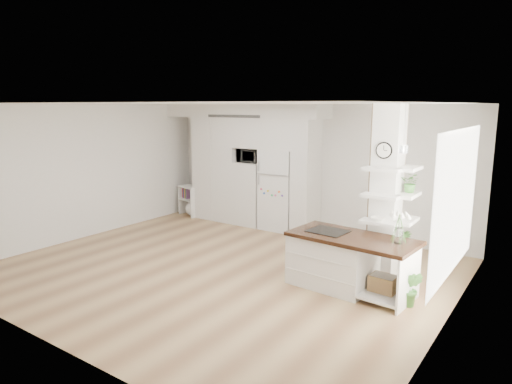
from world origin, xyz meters
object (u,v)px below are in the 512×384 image
(refrigerator, at_px, (280,190))
(floor_plant_a, at_px, (411,289))
(bookshelf, at_px, (191,203))
(kitchen_island, at_px, (339,259))

(refrigerator, bearing_deg, floor_plant_a, -33.74)
(refrigerator, height_order, bookshelf, refrigerator)
(kitchen_island, relative_size, floor_plant_a, 3.72)
(kitchen_island, height_order, bookshelf, kitchen_island)
(refrigerator, xyz_separation_m, bookshelf, (-2.45, -0.19, -0.56))
(kitchen_island, distance_m, bookshelf, 5.32)
(bookshelf, height_order, floor_plant_a, bookshelf)
(bookshelf, xyz_separation_m, floor_plant_a, (5.97, -2.16, -0.06))
(kitchen_island, distance_m, floor_plant_a, 1.10)
(kitchen_island, height_order, floor_plant_a, kitchen_island)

